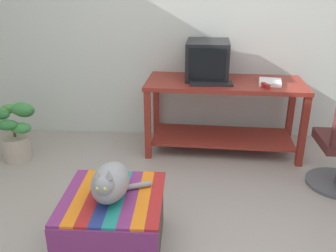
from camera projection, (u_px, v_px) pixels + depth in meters
The scene contains 10 objects.
back_wall at pixel (178, 16), 3.75m from camera, with size 8.00×0.10×2.60m, color silver.
desk at pixel (224, 104), 3.60m from camera, with size 1.57×0.74×0.73m.
tv_monitor at pixel (207, 60), 3.56m from camera, with size 0.44×0.51×0.37m.
keyboard at pixel (211, 83), 3.39m from camera, with size 0.40×0.15×0.02m, color black.
book at pixel (270, 82), 3.42m from camera, with size 0.20×0.24×0.03m, color white.
ottoman_with_blanket at pixel (114, 222), 2.32m from camera, with size 0.63×0.65×0.40m.
cat at pixel (110, 182), 2.18m from camera, with size 0.36×0.38×0.27m.
potted_plant at pixel (16, 133), 3.48m from camera, with size 0.40×0.37×0.59m.
stapler at pixel (265, 86), 3.30m from camera, with size 0.04×0.11×0.04m, color #A31E1E.
pen at pixel (267, 82), 3.47m from camera, with size 0.01×0.01×0.14m, color black.
Camera 1 is at (0.11, -1.85, 1.64)m, focal length 38.56 mm.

